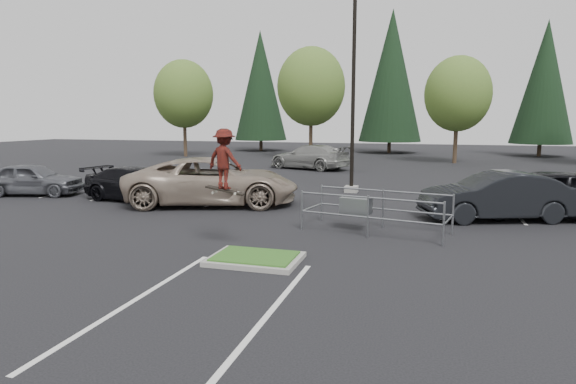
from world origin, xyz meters
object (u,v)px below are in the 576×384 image
(conif_a, at_px, (261,86))
(conif_c, at_px, (544,82))
(car_r_black, at_px, (545,193))
(car_far_silver, at_px, (310,157))
(light_pole, at_px, (353,96))
(decid_a, at_px, (184,96))
(decid_c, at_px, (458,96))
(car_l_tan, at_px, (211,181))
(car_l_grey, at_px, (32,179))
(decid_b, at_px, (311,89))
(conif_b, at_px, (391,76))
(car_r_charc, at_px, (497,196))
(cart_corral, at_px, (360,206))
(skateboarder, at_px, (225,159))
(car_l_black, at_px, (136,184))

(conif_a, bearing_deg, conif_c, -1.02)
(car_r_black, relative_size, car_far_silver, 0.88)
(light_pole, bearing_deg, conif_a, 117.38)
(decid_a, bearing_deg, car_far_silver, -29.75)
(decid_c, relative_size, car_l_tan, 1.21)
(conif_c, xyz_separation_m, car_l_tan, (-18.50, -32.50, -5.88))
(light_pole, xyz_separation_m, decid_c, (5.49, 17.83, 0.69))
(conif_c, distance_m, car_l_tan, 37.86)
(car_l_grey, bearing_deg, conif_a, -12.97)
(decid_c, bearing_deg, conif_c, 50.36)
(decid_b, bearing_deg, conif_b, 58.91)
(conif_c, bearing_deg, car_r_charc, -103.30)
(car_r_charc, bearing_deg, conif_a, -167.34)
(cart_corral, bearing_deg, car_l_tan, 167.63)
(light_pole, distance_m, conif_a, 31.63)
(conif_a, xyz_separation_m, conif_c, (28.00, -0.50, -0.25))
(decid_a, relative_size, skateboarder, 5.04)
(cart_corral, bearing_deg, car_far_silver, 120.07)
(decid_c, distance_m, conif_b, 12.51)
(car_far_silver, bearing_deg, cart_corral, 39.23)
(conif_a, distance_m, skateboarder, 41.31)
(car_r_charc, relative_size, car_far_silver, 0.86)
(light_pole, bearing_deg, decid_c, 72.89)
(decid_b, bearing_deg, decid_a, -177.61)
(car_l_tan, bearing_deg, conif_a, -1.07)
(decid_c, bearing_deg, car_l_tan, -114.68)
(decid_a, height_order, car_r_charc, decid_a)
(conif_b, bearing_deg, conif_c, -4.09)
(conif_b, relative_size, skateboarder, 8.20)
(car_l_tan, distance_m, car_l_black, 3.51)
(car_far_silver, bearing_deg, car_r_charc, 55.20)
(decid_b, relative_size, car_l_black, 1.95)
(light_pole, height_order, car_l_black, light_pole)
(light_pole, xyz_separation_m, conif_a, (-14.50, 28.00, 2.54))
(decid_b, height_order, conif_c, conif_c)
(light_pole, bearing_deg, car_l_grey, -160.35)
(car_l_black, bearing_deg, car_l_grey, 98.94)
(conif_c, bearing_deg, decid_b, -155.86)
(decid_b, xyz_separation_m, conif_a, (-7.99, 9.47, 1.05))
(decid_c, relative_size, conif_b, 0.58)
(decid_b, relative_size, conif_b, 0.66)
(car_l_tan, relative_size, car_r_charc, 1.36)
(car_l_tan, xyz_separation_m, car_l_black, (-3.50, 0.00, -0.25))
(cart_corral, distance_m, car_l_tan, 7.13)
(skateboarder, xyz_separation_m, car_l_tan, (-3.30, 6.00, -1.45))
(cart_corral, distance_m, car_r_black, 7.04)
(conif_b, xyz_separation_m, car_l_black, (-8.00, -33.50, -7.13))
(decid_b, xyz_separation_m, conif_b, (6.01, 9.97, 1.81))
(light_pole, relative_size, conif_b, 0.70)
(light_pole, distance_m, car_r_black, 9.34)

